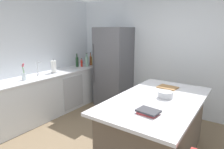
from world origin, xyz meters
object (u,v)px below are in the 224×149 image
object	(u,v)px
olive_oil_bottle	(92,60)
gin_bottle	(87,61)
flower_vase	(24,75)
paper_towel_roll	(54,67)
cutting_board	(168,87)
syrup_bottle	(87,62)
wine_bottle	(77,62)
sink_faucet	(38,68)
vinegar_bottle	(91,60)
kitchen_island	(156,128)
hot_sauce_bottle	(82,63)
mixing_bowl	(165,95)
refrigerator	(114,67)
cookbook_stack	(148,112)

from	to	relation	value
olive_oil_bottle	gin_bottle	world-z (taller)	gin_bottle
flower_vase	paper_towel_roll	xyz separation A→B (m)	(-0.05, 0.74, 0.03)
gin_bottle	cutting_board	distance (m)	2.49
syrup_bottle	wine_bottle	bearing A→B (deg)	-106.07
flower_vase	olive_oil_bottle	bearing A→B (deg)	90.43
sink_faucet	cutting_board	xyz separation A→B (m)	(2.53, 0.68, -0.14)
syrup_bottle	wine_bottle	distance (m)	0.30
olive_oil_bottle	syrup_bottle	bearing A→B (deg)	-102.01
vinegar_bottle	gin_bottle	bearing A→B (deg)	-78.21
olive_oil_bottle	kitchen_island	bearing A→B (deg)	-31.38
wine_bottle	cutting_board	size ratio (longest dim) A/B	1.05
hot_sauce_bottle	cutting_board	world-z (taller)	hot_sauce_bottle
syrup_bottle	mixing_bowl	bearing A→B (deg)	-25.69
syrup_bottle	kitchen_island	bearing A→B (deg)	-27.91
kitchen_island	flower_vase	xyz separation A→B (m)	(-2.48, -0.49, 0.56)
paper_towel_roll	gin_bottle	size ratio (longest dim) A/B	0.91
hot_sauce_bottle	mixing_bowl	xyz separation A→B (m)	(2.62, -1.06, -0.04)
paper_towel_roll	hot_sauce_bottle	xyz separation A→B (m)	(-0.02, 0.90, -0.05)
kitchen_island	paper_towel_roll	distance (m)	2.60
olive_oil_bottle	refrigerator	bearing A→B (deg)	-9.77
sink_faucet	mixing_bowl	size ratio (longest dim) A/B	1.43
kitchen_island	mixing_bowl	size ratio (longest dim) A/B	9.19
sink_faucet	cookbook_stack	world-z (taller)	sink_faucet
flower_vase	cutting_board	bearing A→B (deg)	23.71
olive_oil_bottle	cookbook_stack	bearing A→B (deg)	-38.41
kitchen_island	refrigerator	world-z (taller)	refrigerator
wine_bottle	gin_bottle	bearing A→B (deg)	50.39
gin_bottle	paper_towel_roll	bearing A→B (deg)	-94.13
vinegar_bottle	hot_sauce_bottle	world-z (taller)	vinegar_bottle
sink_faucet	syrup_bottle	world-z (taller)	sink_faucet
kitchen_island	cutting_board	size ratio (longest dim) A/B	5.93
paper_towel_roll	mixing_bowl	distance (m)	2.60
olive_oil_bottle	vinegar_bottle	distance (m)	0.08
kitchen_island	cookbook_stack	size ratio (longest dim) A/B	7.18
cookbook_stack	mixing_bowl	world-z (taller)	mixing_bowl
hot_sauce_bottle	cutting_board	size ratio (longest dim) A/B	0.66
refrigerator	mixing_bowl	distance (m)	2.19
sink_faucet	flower_vase	bearing A→B (deg)	-73.78
syrup_bottle	cutting_board	world-z (taller)	syrup_bottle
mixing_bowl	olive_oil_bottle	bearing A→B (deg)	150.84
olive_oil_bottle	vinegar_bottle	size ratio (longest dim) A/B	0.82
kitchen_island	hot_sauce_bottle	xyz separation A→B (m)	(-2.54, 1.15, 0.54)
paper_towel_roll	cutting_board	distance (m)	2.49
paper_towel_roll	cookbook_stack	xyz separation A→B (m)	(2.62, -0.78, -0.10)
refrigerator	vinegar_bottle	xyz separation A→B (m)	(-0.80, 0.06, 0.10)
flower_vase	gin_bottle	distance (m)	1.74
paper_towel_roll	hot_sauce_bottle	size ratio (longest dim) A/B	1.46
refrigerator	wine_bottle	bearing A→B (deg)	-160.32
sink_faucet	flower_vase	distance (m)	0.41
vinegar_bottle	syrup_bottle	world-z (taller)	vinegar_bottle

